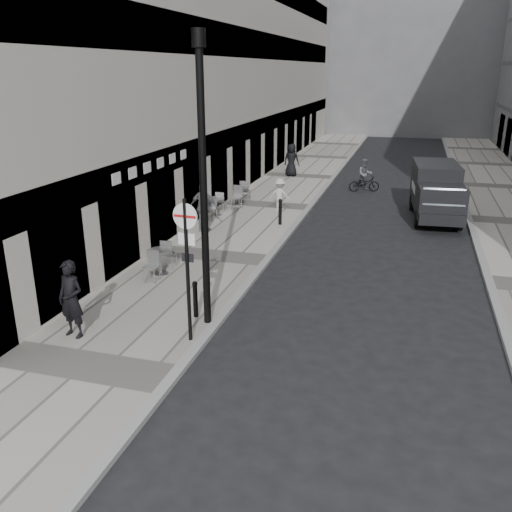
% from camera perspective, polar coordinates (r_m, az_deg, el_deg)
% --- Properties ---
extents(ground, '(120.00, 120.00, 0.00)m').
position_cam_1_polar(ground, '(9.79, -16.10, -20.98)').
color(ground, black).
rests_on(ground, ground).
extents(sidewalk, '(4.00, 60.00, 0.12)m').
position_cam_1_polar(sidewalk, '(25.75, 1.17, 5.33)').
color(sidewalk, '#ADA79C').
rests_on(sidewalk, ground).
extents(building_left, '(4.00, 45.00, 18.00)m').
position_cam_1_polar(building_left, '(32.51, -2.93, 24.04)').
color(building_left, beige).
rests_on(building_left, ground).
extents(building_far, '(24.00, 16.00, 22.00)m').
position_cam_1_polar(building_far, '(62.43, 14.52, 22.97)').
color(building_far, slate).
rests_on(building_far, ground).
extents(walking_man, '(0.76, 0.57, 1.89)m').
position_cam_1_polar(walking_man, '(13.47, -18.89, -4.33)').
color(walking_man, black).
rests_on(walking_man, sidewalk).
extents(sign_post, '(0.59, 0.11, 3.41)m').
position_cam_1_polar(sign_post, '(12.21, -7.30, 0.40)').
color(sign_post, black).
rests_on(sign_post, sidewalk).
extents(lamppost, '(0.31, 0.31, 6.89)m').
position_cam_1_polar(lamppost, '(12.68, -5.61, 8.87)').
color(lamppost, black).
rests_on(lamppost, sidewalk).
extents(bollard_near, '(0.12, 0.12, 0.91)m').
position_cam_1_polar(bollard_near, '(13.99, -6.40, -4.66)').
color(bollard_near, black).
rests_on(bollard_near, sidewalk).
extents(bollard_far, '(0.13, 0.13, 1.00)m').
position_cam_1_polar(bollard_far, '(22.24, 2.56, 4.59)').
color(bollard_far, black).
rests_on(bollard_far, sidewalk).
extents(panel_van, '(2.21, 5.04, 2.31)m').
position_cam_1_polar(panel_van, '(24.68, 18.45, 6.70)').
color(panel_van, black).
rests_on(panel_van, ground).
extents(cyclist, '(1.70, 1.03, 1.73)m').
position_cam_1_polar(cyclist, '(29.49, 11.34, 7.96)').
color(cyclist, black).
rests_on(cyclist, ground).
extents(pedestrian_a, '(1.17, 0.54, 1.96)m').
position_cam_1_polar(pedestrian_a, '(21.23, -5.51, 5.15)').
color(pedestrian_a, slate).
rests_on(pedestrian_a, sidewalk).
extents(pedestrian_b, '(1.01, 0.61, 1.53)m').
position_cam_1_polar(pedestrian_b, '(24.13, 2.52, 6.39)').
color(pedestrian_b, '#BAB7AC').
rests_on(pedestrian_b, sidewalk).
extents(pedestrian_c, '(1.00, 0.72, 1.91)m').
position_cam_1_polar(pedestrian_c, '(32.65, 3.76, 10.05)').
color(pedestrian_c, black).
rests_on(pedestrian_c, sidewalk).
extents(cafe_table_near, '(0.72, 1.63, 0.93)m').
position_cam_1_polar(cafe_table_near, '(23.69, -4.20, 5.38)').
color(cafe_table_near, silver).
rests_on(cafe_table_near, sidewalk).
extents(cafe_table_mid, '(0.73, 1.66, 0.94)m').
position_cam_1_polar(cafe_table_mid, '(17.00, -10.03, -0.39)').
color(cafe_table_mid, '#A7A7A9').
rests_on(cafe_table_mid, sidewalk).
extents(cafe_table_far, '(0.80, 1.80, 1.03)m').
position_cam_1_polar(cafe_table_far, '(25.56, -1.58, 6.56)').
color(cafe_table_far, '#B4B4B6').
rests_on(cafe_table_far, sidewalk).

